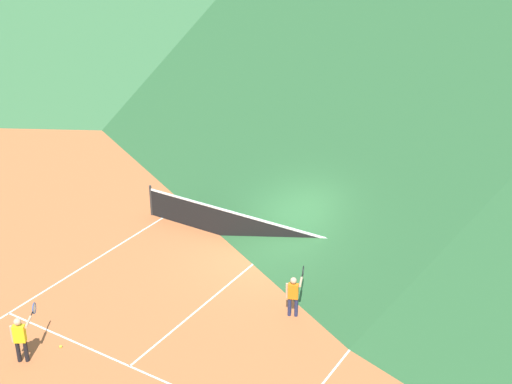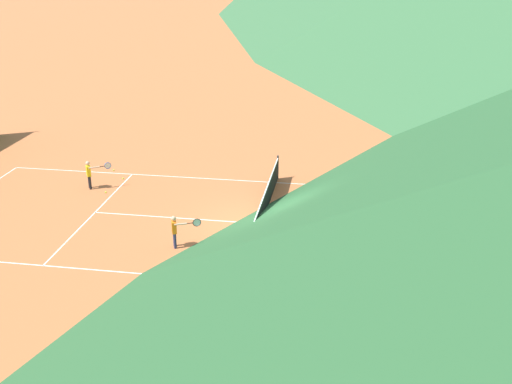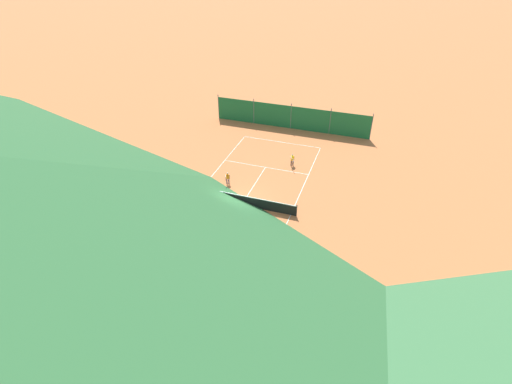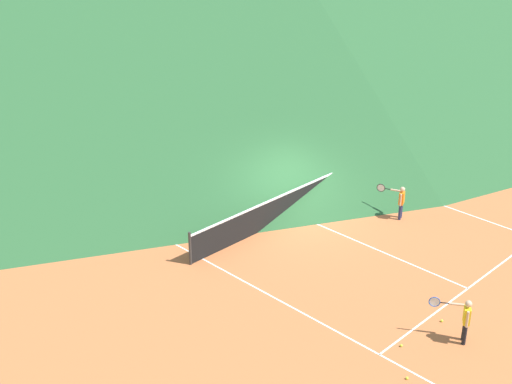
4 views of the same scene
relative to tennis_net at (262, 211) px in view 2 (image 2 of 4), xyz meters
name	(u,v)px [view 2 (image 2 of 4)]	position (x,y,z in m)	size (l,w,h in m)	color
ground_plane	(262,224)	(0.00, 0.00, -0.50)	(600.00, 600.00, 0.00)	#BC6638
court_line_markings	(262,224)	(0.00, 0.00, -0.50)	(8.25, 23.85, 0.01)	white
tennis_net	(262,211)	(0.00, 0.00, 0.00)	(9.18, 0.08, 1.06)	#2D2D2D
player_near_service	(495,265)	(3.13, 7.36, 0.20)	(0.70, 0.92, 1.20)	black
player_near_baseline	(176,229)	(2.23, -2.57, 0.17)	(0.37, 1.00, 1.14)	#23284C
player_far_service	(90,173)	(-2.27, -7.51, 0.20)	(0.54, 1.00, 1.19)	black
player_far_baseline	(364,222)	(0.67, 3.60, 0.17)	(0.38, 1.00, 1.13)	black
tennis_ball_mid_court	(495,316)	(4.81, 7.13, -0.47)	(0.07, 0.07, 0.07)	#CCE033
tennis_ball_service_box	(106,192)	(-1.88, -6.73, -0.47)	(0.07, 0.07, 0.07)	#CCE033
tennis_ball_by_net_right	(123,178)	(-3.47, -6.59, -0.47)	(0.07, 0.07, 0.07)	#CCE033
tennis_ball_alley_right	(114,170)	(-4.39, -7.37, -0.47)	(0.07, 0.07, 0.07)	#CCE033
tennis_ball_by_net_left	(353,273)	(3.10, 3.28, -0.47)	(0.07, 0.07, 0.07)	#CCE033
ball_hopper	(202,281)	(5.30, -0.92, 0.15)	(0.36, 0.36, 0.89)	#B7B7BC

